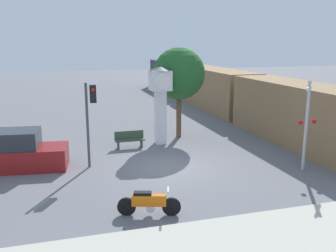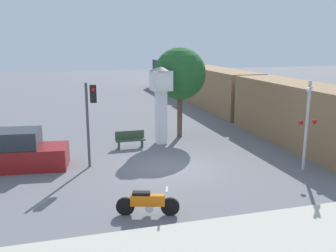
{
  "view_description": "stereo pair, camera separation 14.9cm",
  "coord_description": "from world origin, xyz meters",
  "px_view_note": "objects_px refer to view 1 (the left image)",
  "views": [
    {
      "loc": [
        -4.69,
        -15.68,
        5.68
      ],
      "look_at": [
        -0.11,
        -0.04,
        1.99
      ],
      "focal_mm": 40.0,
      "sensor_mm": 36.0,
      "label": 1
    },
    {
      "loc": [
        -4.55,
        -15.72,
        5.68
      ],
      "look_at": [
        -0.11,
        -0.04,
        1.99
      ],
      "focal_mm": 40.0,
      "sensor_mm": 36.0,
      "label": 2
    }
  ],
  "objects_px": {
    "parked_car": "(18,153)",
    "street_tree": "(179,74)",
    "bench": "(130,139)",
    "railroad_crossing_signal": "(307,122)",
    "motorcycle": "(149,203)",
    "clock_tower": "(160,93)",
    "freight_train": "(215,89)",
    "traffic_light": "(90,110)"
  },
  "relations": [
    {
      "from": "motorcycle",
      "to": "clock_tower",
      "type": "height_order",
      "value": "clock_tower"
    },
    {
      "from": "bench",
      "to": "clock_tower",
      "type": "bearing_deg",
      "value": 11.46
    },
    {
      "from": "bench",
      "to": "parked_car",
      "type": "distance_m",
      "value": 5.85
    },
    {
      "from": "freight_train",
      "to": "traffic_light",
      "type": "distance_m",
      "value": 17.36
    },
    {
      "from": "freight_train",
      "to": "motorcycle",
      "type": "bearing_deg",
      "value": -119.25
    },
    {
      "from": "motorcycle",
      "to": "clock_tower",
      "type": "bearing_deg",
      "value": 88.93
    },
    {
      "from": "railroad_crossing_signal",
      "to": "parked_car",
      "type": "xyz_separation_m",
      "value": [
        -12.37,
        3.73,
        -1.45
      ]
    },
    {
      "from": "motorcycle",
      "to": "clock_tower",
      "type": "relative_size",
      "value": 0.48
    },
    {
      "from": "railroad_crossing_signal",
      "to": "street_tree",
      "type": "xyz_separation_m",
      "value": [
        -3.57,
        7.28,
        1.61
      ]
    },
    {
      "from": "street_tree",
      "to": "bench",
      "type": "bearing_deg",
      "value": -155.08
    },
    {
      "from": "traffic_light",
      "to": "railroad_crossing_signal",
      "type": "distance_m",
      "value": 9.64
    },
    {
      "from": "street_tree",
      "to": "parked_car",
      "type": "relative_size",
      "value": 1.22
    },
    {
      "from": "railroad_crossing_signal",
      "to": "parked_car",
      "type": "relative_size",
      "value": 0.92
    },
    {
      "from": "traffic_light",
      "to": "railroad_crossing_signal",
      "type": "relative_size",
      "value": 0.96
    },
    {
      "from": "railroad_crossing_signal",
      "to": "clock_tower",
      "type": "bearing_deg",
      "value": 129.47
    },
    {
      "from": "motorcycle",
      "to": "railroad_crossing_signal",
      "type": "bearing_deg",
      "value": 34.38
    },
    {
      "from": "railroad_crossing_signal",
      "to": "bench",
      "type": "distance_m",
      "value": 9.13
    },
    {
      "from": "parked_car",
      "to": "railroad_crossing_signal",
      "type": "bearing_deg",
      "value": -9.86
    },
    {
      "from": "traffic_light",
      "to": "parked_car",
      "type": "bearing_deg",
      "value": 168.83
    },
    {
      "from": "clock_tower",
      "to": "bench",
      "type": "relative_size",
      "value": 2.71
    },
    {
      "from": "bench",
      "to": "street_tree",
      "type": "bearing_deg",
      "value": 24.92
    },
    {
      "from": "clock_tower",
      "to": "parked_car",
      "type": "relative_size",
      "value": 0.99
    },
    {
      "from": "traffic_light",
      "to": "street_tree",
      "type": "xyz_separation_m",
      "value": [
        5.54,
        4.19,
        1.12
      ]
    },
    {
      "from": "freight_train",
      "to": "street_tree",
      "type": "xyz_separation_m",
      "value": [
        -6.11,
        -8.64,
        2.12
      ]
    },
    {
      "from": "motorcycle",
      "to": "traffic_light",
      "type": "bearing_deg",
      "value": 120.08
    },
    {
      "from": "traffic_light",
      "to": "railroad_crossing_signal",
      "type": "xyz_separation_m",
      "value": [
        9.12,
        -3.09,
        -0.49
      ]
    },
    {
      "from": "railroad_crossing_signal",
      "to": "street_tree",
      "type": "relative_size",
      "value": 0.75
    },
    {
      "from": "freight_train",
      "to": "railroad_crossing_signal",
      "type": "xyz_separation_m",
      "value": [
        -2.53,
        -15.92,
        0.5
      ]
    },
    {
      "from": "bench",
      "to": "parked_car",
      "type": "xyz_separation_m",
      "value": [
        -5.49,
        -2.01,
        0.26
      ]
    },
    {
      "from": "parked_car",
      "to": "traffic_light",
      "type": "bearing_deg",
      "value": -4.24
    },
    {
      "from": "parked_car",
      "to": "street_tree",
      "type": "bearing_deg",
      "value": 28.88
    },
    {
      "from": "railroad_crossing_signal",
      "to": "bench",
      "type": "bearing_deg",
      "value": 140.18
    },
    {
      "from": "bench",
      "to": "motorcycle",
      "type": "bearing_deg",
      "value": -96.19
    },
    {
      "from": "motorcycle",
      "to": "railroad_crossing_signal",
      "type": "height_order",
      "value": "railroad_crossing_signal"
    },
    {
      "from": "railroad_crossing_signal",
      "to": "freight_train",
      "type": "bearing_deg",
      "value": 80.96
    },
    {
      "from": "clock_tower",
      "to": "freight_train",
      "type": "distance_m",
      "value": 12.44
    },
    {
      "from": "clock_tower",
      "to": "street_tree",
      "type": "distance_m",
      "value": 2.08
    },
    {
      "from": "clock_tower",
      "to": "railroad_crossing_signal",
      "type": "xyz_separation_m",
      "value": [
        5.04,
        -6.12,
        -0.69
      ]
    },
    {
      "from": "motorcycle",
      "to": "traffic_light",
      "type": "height_order",
      "value": "traffic_light"
    },
    {
      "from": "freight_train",
      "to": "street_tree",
      "type": "distance_m",
      "value": 10.79
    },
    {
      "from": "railroad_crossing_signal",
      "to": "traffic_light",
      "type": "bearing_deg",
      "value": 161.27
    },
    {
      "from": "clock_tower",
      "to": "railroad_crossing_signal",
      "type": "bearing_deg",
      "value": -50.53
    }
  ]
}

